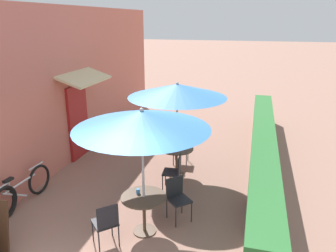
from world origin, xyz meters
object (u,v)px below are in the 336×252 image
(patio_table_mid, at_px, (177,155))
(cafe_chair_near_right, at_px, (106,221))
(patio_umbrella_near, at_px, (142,120))
(cafe_chair_near_left, at_px, (177,195))
(cafe_chair_mid_left, at_px, (178,146))
(coffee_cup_near, at_px, (138,191))
(bicycle_second, at_px, (22,190))
(patio_table_near, at_px, (144,205))
(patio_umbrella_mid, at_px, (177,91))
(cafe_chair_mid_right, at_px, (175,170))

(patio_table_mid, bearing_deg, cafe_chair_near_right, -99.69)
(patio_umbrella_near, bearing_deg, cafe_chair_near_right, -129.88)
(cafe_chair_near_left, xyz_separation_m, cafe_chair_mid_left, (-0.60, 2.61, 0.00))
(coffee_cup_near, xyz_separation_m, cafe_chair_mid_left, (0.03, 3.12, -0.28))
(patio_umbrella_near, height_order, bicycle_second, patio_umbrella_near)
(patio_table_near, height_order, cafe_chair_near_right, cafe_chair_near_right)
(cafe_chair_near_right, distance_m, patio_umbrella_mid, 3.53)
(patio_table_near, relative_size, bicycle_second, 0.47)
(bicycle_second, bearing_deg, coffee_cup_near, 1.04)
(patio_umbrella_near, distance_m, cafe_chair_mid_left, 3.63)
(patio_umbrella_near, relative_size, patio_table_mid, 2.88)
(coffee_cup_near, bearing_deg, patio_umbrella_near, -29.60)
(patio_umbrella_mid, distance_m, cafe_chair_mid_left, 1.88)
(patio_table_mid, bearing_deg, coffee_cup_near, -94.02)
(patio_table_near, relative_size, cafe_chair_near_right, 0.97)
(cafe_chair_near_right, height_order, patio_umbrella_mid, patio_umbrella_mid)
(patio_table_near, xyz_separation_m, cafe_chair_near_right, (-0.49, -0.59, -0.05))
(coffee_cup_near, relative_size, patio_table_mid, 0.11)
(coffee_cup_near, relative_size, cafe_chair_mid_left, 0.10)
(cafe_chair_mid_right, bearing_deg, cafe_chair_mid_left, 5.73)
(patio_umbrella_mid, bearing_deg, patio_table_near, -90.64)
(coffee_cup_near, bearing_deg, patio_table_mid, 85.98)
(patio_table_near, bearing_deg, coffee_cup_near, 150.40)
(cafe_chair_near_right, relative_size, cafe_chair_mid_right, 1.00)
(patio_umbrella_near, xyz_separation_m, cafe_chair_mid_left, (-0.11, 3.20, -1.71))
(patio_umbrella_mid, xyz_separation_m, cafe_chair_mid_left, (-0.14, 0.75, -1.71))
(cafe_chair_mid_right, bearing_deg, bicycle_second, 112.00)
(patio_umbrella_near, distance_m, cafe_chair_near_left, 1.88)
(patio_table_near, relative_size, cafe_chair_mid_right, 0.97)
(cafe_chair_near_left, relative_size, patio_umbrella_mid, 0.36)
(cafe_chair_near_left, relative_size, bicycle_second, 0.48)
(coffee_cup_near, xyz_separation_m, bicycle_second, (-2.70, 0.10, -0.43))
(patio_table_near, distance_m, cafe_chair_near_right, 0.77)
(cafe_chair_mid_right, bearing_deg, patio_table_near, 169.58)
(cafe_chair_mid_left, distance_m, cafe_chair_mid_right, 1.53)
(patio_table_near, relative_size, patio_umbrella_near, 0.35)
(patio_umbrella_mid, relative_size, cafe_chair_mid_left, 2.80)
(cafe_chair_mid_left, xyz_separation_m, bicycle_second, (-2.73, -3.03, -0.16))
(cafe_chair_near_right, bearing_deg, cafe_chair_mid_right, 29.52)
(patio_table_near, distance_m, coffee_cup_near, 0.28)
(patio_umbrella_mid, bearing_deg, cafe_chair_near_left, -75.99)
(patio_umbrella_mid, distance_m, bicycle_second, 4.11)
(coffee_cup_near, relative_size, cafe_chair_mid_right, 0.10)
(patio_umbrella_near, distance_m, bicycle_second, 3.40)
(patio_umbrella_near, relative_size, cafe_chair_mid_right, 2.80)
(cafe_chair_mid_left, bearing_deg, cafe_chair_near_left, 8.22)
(cafe_chair_near_right, relative_size, patio_table_mid, 1.03)
(patio_umbrella_near, xyz_separation_m, patio_table_mid, (0.03, 2.45, -1.67))
(coffee_cup_near, relative_size, patio_umbrella_mid, 0.04)
(patio_table_near, height_order, patio_table_mid, same)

